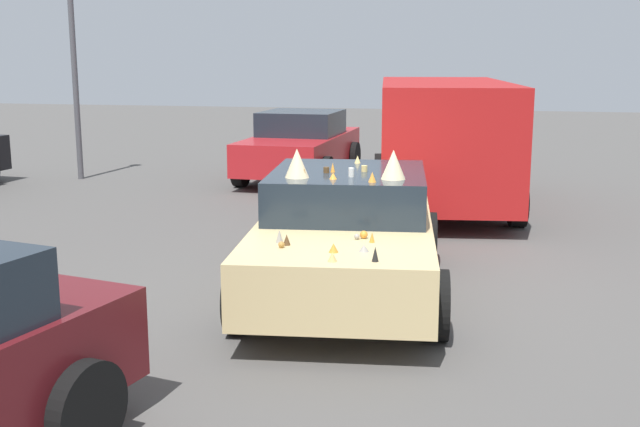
{
  "coord_description": "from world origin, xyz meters",
  "views": [
    {
      "loc": [
        -8.31,
        -1.47,
        2.63
      ],
      "look_at": [
        0.0,
        0.3,
        0.9
      ],
      "focal_mm": 44.18,
      "sensor_mm": 36.0,
      "label": 1
    }
  ],
  "objects_px": {
    "art_car_decorated": "(347,232)",
    "parked_van_behind_right": "(443,137)",
    "parked_sedan_far_right": "(301,145)",
    "lot_lamp_post": "(73,53)"
  },
  "relations": [
    {
      "from": "art_car_decorated",
      "to": "parked_van_behind_right",
      "type": "relative_size",
      "value": 0.82
    },
    {
      "from": "art_car_decorated",
      "to": "lot_lamp_post",
      "type": "distance_m",
      "value": 10.02
    },
    {
      "from": "parked_van_behind_right",
      "to": "lot_lamp_post",
      "type": "relative_size",
      "value": 1.26
    },
    {
      "from": "art_car_decorated",
      "to": "lot_lamp_post",
      "type": "xyz_separation_m",
      "value": [
        6.89,
        7.01,
        1.94
      ]
    },
    {
      "from": "parked_van_behind_right",
      "to": "parked_sedan_far_right",
      "type": "relative_size",
      "value": 1.28
    },
    {
      "from": "art_car_decorated",
      "to": "parked_van_behind_right",
      "type": "xyz_separation_m",
      "value": [
        5.36,
        -0.72,
        0.52
      ]
    },
    {
      "from": "parked_sedan_far_right",
      "to": "lot_lamp_post",
      "type": "relative_size",
      "value": 0.98
    },
    {
      "from": "art_car_decorated",
      "to": "parked_sedan_far_right",
      "type": "distance_m",
      "value": 8.27
    },
    {
      "from": "parked_van_behind_right",
      "to": "lot_lamp_post",
      "type": "xyz_separation_m",
      "value": [
        1.53,
        7.73,
        1.42
      ]
    },
    {
      "from": "parked_van_behind_right",
      "to": "art_car_decorated",
      "type": "bearing_deg",
      "value": -14.96
    }
  ]
}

